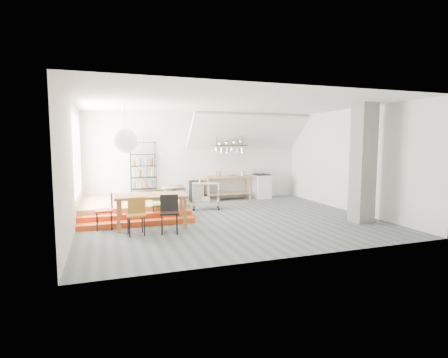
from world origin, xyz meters
name	(u,v)px	position (x,y,z in m)	size (l,w,h in m)	color
floor	(228,219)	(0.00, 0.00, 0.00)	(8.00, 8.00, 0.00)	#4F585B
wall_back	(197,158)	(0.00, 3.50, 1.60)	(8.00, 0.04, 3.20)	silver
wall_left	(73,166)	(-4.00, 0.00, 1.60)	(0.04, 7.00, 3.20)	silver
wall_right	(348,160)	(4.00, 0.00, 1.60)	(0.04, 7.00, 3.20)	silver
ceiling	(229,104)	(0.00, 0.00, 3.20)	(8.00, 7.00, 0.02)	white
slope_ceiling	(248,132)	(1.80, 2.90, 2.55)	(4.40, 1.80, 0.15)	white
window_pane	(77,155)	(-3.98, 1.50, 1.80)	(0.02, 2.50, 2.20)	white
platform	(132,205)	(-2.50, 2.00, 0.20)	(3.00, 3.00, 0.40)	#A77D53
step_lower	(138,223)	(-2.50, 0.05, 0.07)	(3.00, 0.35, 0.13)	#DE4E1A
step_upper	(136,218)	(-2.50, 0.40, 0.13)	(3.00, 0.35, 0.27)	#DE4E1A
concrete_column	(363,163)	(3.30, -1.50, 1.60)	(0.50, 0.50, 3.20)	slate
kitchen_counter	(228,183)	(1.10, 3.15, 0.63)	(1.80, 0.60, 0.91)	#A77D53
stove	(261,186)	(2.50, 3.16, 0.48)	(0.60, 0.60, 1.18)	white
pot_rack	(231,148)	(1.13, 2.92, 1.98)	(1.20, 0.50, 1.43)	#412D1A
wire_shelving	(143,167)	(-2.00, 3.20, 1.33)	(0.88, 0.38, 1.80)	black
microwave_shelf	(174,199)	(-1.40, 0.75, 0.55)	(0.60, 0.40, 0.16)	#A77D53
paper_lantern	(125,141)	(-2.76, -0.14, 2.20)	(0.60, 0.60, 0.60)	white
dining_table	(152,198)	(-2.16, -0.20, 0.75)	(1.86, 1.16, 0.84)	brown
chair_mustard	(136,213)	(-2.61, -0.96, 0.55)	(0.44, 0.44, 0.92)	#AD6E1D
chair_black	(169,210)	(-1.86, -1.03, 0.57)	(0.51, 0.51, 0.96)	black
chair_olive	(159,202)	(-1.86, 0.57, 0.51)	(0.43, 0.43, 0.85)	#59622E
chair_red	(107,207)	(-3.24, -0.09, 0.55)	(0.42, 0.42, 0.92)	red
rolling_cart	(206,192)	(-0.20, 1.59, 0.56)	(0.96, 0.69, 0.86)	silver
mini_fridge	(196,191)	(-0.10, 3.20, 0.39)	(0.46, 0.46, 0.77)	black
microwave	(174,192)	(-1.40, 0.75, 0.73)	(0.60, 0.41, 0.33)	beige
bowl	(233,175)	(1.27, 3.10, 0.94)	(0.23, 0.23, 0.06)	silver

